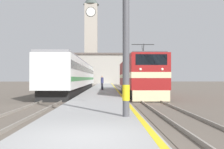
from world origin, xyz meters
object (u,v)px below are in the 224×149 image
at_px(passenger_train, 76,76).
at_px(catenary_mast, 129,24).
at_px(person_on_platform, 102,82).
at_px(clock_tower, 91,36).
at_px(locomotive_train, 137,76).

distance_m(passenger_train, catenary_mast, 24.90).
height_order(passenger_train, person_on_platform, passenger_train).
bearing_deg(clock_tower, catenary_mast, -85.37).
relative_size(passenger_train, person_on_platform, 17.92).
relative_size(locomotive_train, clock_tower, 0.62).
distance_m(locomotive_train, passenger_train, 9.71).
relative_size(catenary_mast, clock_tower, 0.24).
xyz_separation_m(passenger_train, clock_tower, (-1.12, 49.87, 13.30)).
relative_size(passenger_train, clock_tower, 1.08).
xyz_separation_m(catenary_mast, clock_tower, (-6.02, 74.22, 11.51)).
xyz_separation_m(locomotive_train, person_on_platform, (-3.83, 3.97, -0.72)).
distance_m(catenary_mast, person_on_platform, 22.10).
xyz_separation_m(passenger_train, catenary_mast, (4.89, -24.35, 1.79)).
distance_m(locomotive_train, catenary_mast, 18.19).
bearing_deg(locomotive_train, passenger_train, 138.61).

